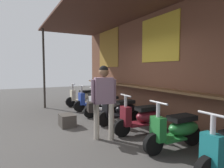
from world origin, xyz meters
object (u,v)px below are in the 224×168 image
(scooter_cream, at_px, (84,96))
(scooter_black, at_px, (121,110))
(scooter_maroon, at_px, (143,117))
(shopper_with_handbag, at_px, (103,95))
(scooter_green, at_px, (177,129))
(scooter_blue, at_px, (94,100))
(scooter_silver, at_px, (106,104))
(merchandise_crate, at_px, (67,120))

(scooter_cream, height_order, scooter_black, same)
(scooter_maroon, distance_m, shopper_with_handbag, 1.20)
(scooter_green, bearing_deg, scooter_cream, -88.29)
(scooter_cream, height_order, scooter_blue, same)
(scooter_cream, xyz_separation_m, scooter_black, (3.08, -0.00, 0.00))
(scooter_maroon, bearing_deg, scooter_silver, -86.39)
(scooter_cream, xyz_separation_m, shopper_with_handbag, (4.01, -1.04, 0.60))
(scooter_maroon, bearing_deg, scooter_green, 93.61)
(scooter_blue, bearing_deg, scooter_green, 88.60)
(scooter_blue, xyz_separation_m, scooter_silver, (1.05, 0.00, 0.00))
(scooter_blue, relative_size, scooter_silver, 1.00)
(scooter_maroon, height_order, merchandise_crate, scooter_maroon)
(scooter_blue, distance_m, scooter_black, 2.02)
(scooter_green, relative_size, shopper_with_handbag, 0.86)
(scooter_green, bearing_deg, merchandise_crate, -57.89)
(scooter_blue, xyz_separation_m, scooter_maroon, (3.03, -0.00, 0.00))
(scooter_silver, xyz_separation_m, scooter_maroon, (1.97, -0.00, 0.00))
(scooter_blue, distance_m, shopper_with_handbag, 3.18)
(scooter_black, height_order, scooter_maroon, same)
(scooter_black, distance_m, shopper_with_handbag, 1.51)
(shopper_with_handbag, bearing_deg, scooter_maroon, 97.51)
(scooter_blue, xyz_separation_m, scooter_black, (2.02, -0.00, 0.00))
(scooter_black, bearing_deg, scooter_maroon, 85.61)
(scooter_cream, relative_size, scooter_maroon, 1.00)
(scooter_silver, xyz_separation_m, merchandise_crate, (0.54, -1.46, -0.22))
(scooter_cream, xyz_separation_m, scooter_silver, (2.12, 0.00, 0.00))
(scooter_maroon, height_order, shopper_with_handbag, shopper_with_handbag)
(scooter_cream, xyz_separation_m, scooter_maroon, (4.09, -0.00, 0.00))
(scooter_blue, xyz_separation_m, merchandise_crate, (1.60, -1.46, -0.22))
(scooter_blue, bearing_deg, scooter_maroon, 88.60)
(scooter_cream, height_order, merchandise_crate, scooter_cream)
(scooter_maroon, height_order, scooter_green, same)
(scooter_blue, distance_m, scooter_maroon, 3.03)
(scooter_cream, distance_m, scooter_silver, 2.12)
(scooter_blue, height_order, scooter_silver, same)
(scooter_cream, xyz_separation_m, scooter_blue, (1.06, -0.00, 0.00))
(scooter_maroon, relative_size, shopper_with_handbag, 0.86)
(scooter_cream, height_order, scooter_green, same)
(scooter_maroon, xyz_separation_m, scooter_green, (1.07, 0.00, 0.00))
(scooter_black, height_order, merchandise_crate, scooter_black)
(scooter_silver, height_order, scooter_black, same)
(scooter_green, xyz_separation_m, merchandise_crate, (-2.50, -1.46, -0.22))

